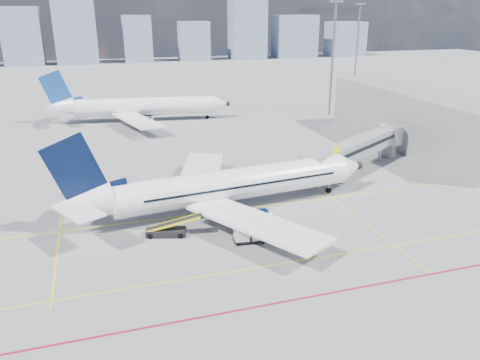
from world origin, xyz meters
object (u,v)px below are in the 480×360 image
at_px(second_aircraft, 138,107).
at_px(cargo_dolly, 250,233).
at_px(ramp_worker, 287,239).
at_px(baggage_tug, 279,231).
at_px(main_aircraft, 223,187).
at_px(belt_loader, 167,230).

bearing_deg(second_aircraft, cargo_dolly, -77.30).
bearing_deg(ramp_worker, baggage_tug, 40.99).
distance_m(baggage_tug, cargo_dolly, 3.47).
bearing_deg(main_aircraft, ramp_worker, -76.56).
bearing_deg(baggage_tug, ramp_worker, -70.28).
bearing_deg(main_aircraft, second_aircraft, 89.24).
height_order(main_aircraft, belt_loader, main_aircraft).
xyz_separation_m(second_aircraft, cargo_dolly, (5.45, -62.44, -2.16)).
relative_size(baggage_tug, cargo_dolly, 0.58).
relative_size(second_aircraft, baggage_tug, 18.93).
bearing_deg(cargo_dolly, ramp_worker, -26.66).
xyz_separation_m(baggage_tug, belt_loader, (-11.61, 3.84, 0.02)).
distance_m(main_aircraft, second_aircraft, 53.87).
height_order(baggage_tug, cargo_dolly, cargo_dolly).
height_order(main_aircraft, baggage_tug, main_aircraft).
bearing_deg(belt_loader, baggage_tug, -2.74).
relative_size(second_aircraft, cargo_dolly, 11.06).
xyz_separation_m(main_aircraft, second_aircraft, (-4.96, 53.64, 0.00)).
relative_size(cargo_dolly, ramp_worker, 1.93).
relative_size(main_aircraft, ramp_worker, 21.31).
height_order(main_aircraft, second_aircraft, second_aircraft).
xyz_separation_m(baggage_tug, ramp_worker, (-0.03, -2.45, 0.32)).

